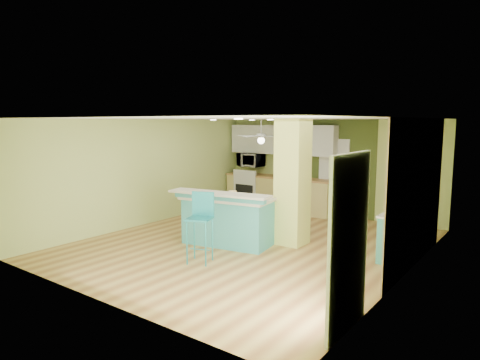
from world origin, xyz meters
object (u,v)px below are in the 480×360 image
peninsula (228,219)px  side_counter (403,235)px  bar_stool (201,216)px  canister (233,195)px  fruit_bowl (291,176)px

peninsula → side_counter: size_ratio=1.60×
bar_stool → canister: 1.09m
bar_stool → canister: bearing=75.8°
bar_stool → canister: bar_stool is taller
peninsula → bar_stool: bar_stool is taller
side_counter → peninsula: bearing=-159.3°
side_counter → canister: bearing=-156.8°
peninsula → bar_stool: size_ratio=1.71×
bar_stool → fruit_bowl: (-0.80, 4.54, 0.16)m
side_counter → fruit_bowl: size_ratio=3.98×
fruit_bowl → canister: 3.55m
bar_stool → fruit_bowl: 4.61m
bar_stool → side_counter: (2.78, 2.30, -0.39)m
peninsula → canister: canister is taller
peninsula → fruit_bowl: bearing=89.1°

